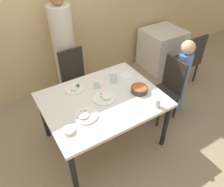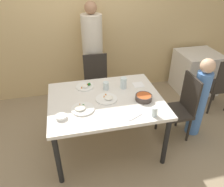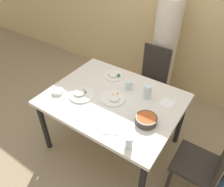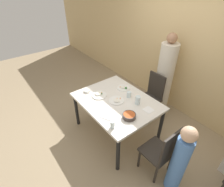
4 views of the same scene
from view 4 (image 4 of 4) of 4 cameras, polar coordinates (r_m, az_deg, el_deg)
ground_plane at (r=3.48m, az=1.39°, el=-12.13°), size 10.00×10.00×0.00m
wall_back at (r=3.75m, az=20.83°, el=14.07°), size 10.00×0.06×2.70m
dining_table at (r=3.02m, az=1.56°, el=-3.39°), size 1.38×1.08×0.75m
chair_adult_spot at (r=3.64m, az=12.75°, el=-0.52°), size 0.40×0.40×0.94m
chair_child_spot at (r=2.66m, az=15.88°, el=-17.69°), size 0.40×0.40×0.94m
person_adult at (r=3.72m, az=16.70°, el=4.93°), size 0.33×0.33×1.68m
person_child at (r=2.53m, az=21.12°, el=-19.95°), size 0.20×0.20×1.17m
bowl_curry at (r=2.64m, az=5.64°, el=-7.27°), size 0.20×0.20×0.07m
plate_rice_adult at (r=3.28m, az=3.76°, el=1.87°), size 0.23×0.23×0.06m
plate_rice_child at (r=2.95m, az=1.49°, el=-2.30°), size 0.26×0.26×0.05m
plate_noodles at (r=3.09m, az=-4.24°, el=-0.43°), size 0.27×0.27×0.05m
bowl_rice_small at (r=3.21m, az=-8.18°, el=0.90°), size 0.12×0.12×0.04m
glass_water_tall at (r=3.04m, az=5.56°, el=-0.35°), size 0.08×0.08×0.11m
glass_water_short at (r=2.47m, az=0.19°, el=-10.11°), size 0.06×0.06×0.11m
glass_water_center at (r=2.89m, az=8.42°, el=-2.19°), size 0.08×0.08×0.15m
napkin_folded at (r=2.84m, az=11.83°, el=-5.23°), size 0.14×0.14×0.01m
fork_steel at (r=2.63m, az=-2.27°, el=-8.20°), size 0.17×0.10×0.01m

